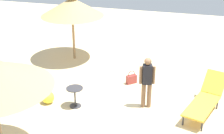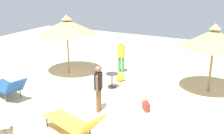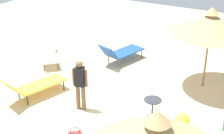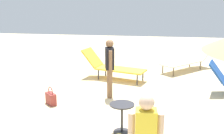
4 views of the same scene
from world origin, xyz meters
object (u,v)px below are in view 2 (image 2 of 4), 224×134
(beach_ball, at_px, (120,77))
(side_table_round, at_px, (112,78))
(lounge_chair_center, at_px, (7,86))
(handbag, at_px, (146,106))
(parasol_umbrella_far_left, at_px, (214,38))
(person_standing_far_right, at_px, (98,86))
(lounge_chair_near_right, at_px, (74,123))
(person_standing_near_left, at_px, (121,55))
(parasol_umbrella_back, at_px, (67,26))

(beach_ball, bearing_deg, side_table_round, 93.29)
(lounge_chair_center, relative_size, beach_ball, 5.26)
(lounge_chair_center, distance_m, handbag, 5.15)
(parasol_umbrella_far_left, xyz_separation_m, side_table_round, (3.52, 1.46, -1.70))
(parasol_umbrella_far_left, distance_m, beach_ball, 4.09)
(lounge_chair_center, relative_size, handbag, 4.35)
(handbag, bearing_deg, beach_ball, -46.77)
(person_standing_far_right, bearing_deg, lounge_chair_center, 9.20)
(lounge_chair_near_right, relative_size, person_standing_near_left, 1.44)
(person_standing_near_left, distance_m, person_standing_far_right, 4.09)
(lounge_chair_near_right, bearing_deg, person_standing_far_right, -83.49)
(lounge_chair_center, xyz_separation_m, beach_ball, (-2.96, -3.48, -0.23))
(parasol_umbrella_far_left, bearing_deg, parasol_umbrella_back, 6.88)
(lounge_chair_near_right, height_order, side_table_round, lounge_chair_near_right)
(handbag, distance_m, side_table_round, 2.34)
(lounge_chair_near_right, distance_m, side_table_round, 3.79)
(lounge_chair_center, bearing_deg, person_standing_far_right, -170.80)
(lounge_chair_center, relative_size, lounge_chair_near_right, 0.94)
(parasol_umbrella_back, bearing_deg, side_table_round, 164.79)
(side_table_round, xyz_separation_m, beach_ball, (0.05, -0.87, -0.22))
(lounge_chair_near_right, bearing_deg, lounge_chair_center, -16.36)
(side_table_round, bearing_deg, lounge_chair_center, 40.90)
(parasol_umbrella_far_left, bearing_deg, side_table_round, 22.57)
(parasol_umbrella_back, xyz_separation_m, handbag, (-4.60, 1.98, -2.01))
(person_standing_far_right, bearing_deg, parasol_umbrella_far_left, -130.21)
(parasol_umbrella_back, bearing_deg, handbag, 156.67)
(parasol_umbrella_back, xyz_separation_m, person_standing_far_right, (-3.21, 2.75, -1.29))
(parasol_umbrella_far_left, xyz_separation_m, person_standing_near_left, (4.04, -0.45, -1.26))
(lounge_chair_center, relative_size, side_table_round, 3.34)
(person_standing_near_left, bearing_deg, lounge_chair_near_right, 102.79)
(parasol_umbrella_far_left, relative_size, side_table_round, 4.34)
(handbag, bearing_deg, lounge_chair_center, 15.15)
(person_standing_near_left, relative_size, handbag, 3.23)
(lounge_chair_near_right, bearing_deg, parasol_umbrella_far_left, -118.05)
(person_standing_near_left, distance_m, handbag, 4.09)
(lounge_chair_center, height_order, lounge_chair_near_right, lounge_chair_near_right)
(parasol_umbrella_far_left, bearing_deg, lounge_chair_center, 31.95)
(parasol_umbrella_back, height_order, parasol_umbrella_far_left, parasol_umbrella_back)
(lounge_chair_center, height_order, person_standing_far_right, person_standing_far_right)
(lounge_chair_center, distance_m, beach_ball, 4.58)
(parasol_umbrella_far_left, height_order, lounge_chair_near_right, parasol_umbrella_far_left)
(beach_ball, bearing_deg, parasol_umbrella_far_left, -170.57)
(lounge_chair_near_right, relative_size, person_standing_far_right, 1.39)
(person_standing_near_left, height_order, beach_ball, person_standing_near_left)
(person_standing_near_left, bearing_deg, side_table_round, 105.23)
(lounge_chair_near_right, bearing_deg, parasol_umbrella_back, -52.54)
(lounge_chair_near_right, xyz_separation_m, side_table_round, (0.76, -3.72, -0.02))
(parasol_umbrella_back, relative_size, lounge_chair_center, 1.31)
(parasol_umbrella_back, distance_m, beach_ball, 3.27)
(person_standing_near_left, relative_size, beach_ball, 3.90)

